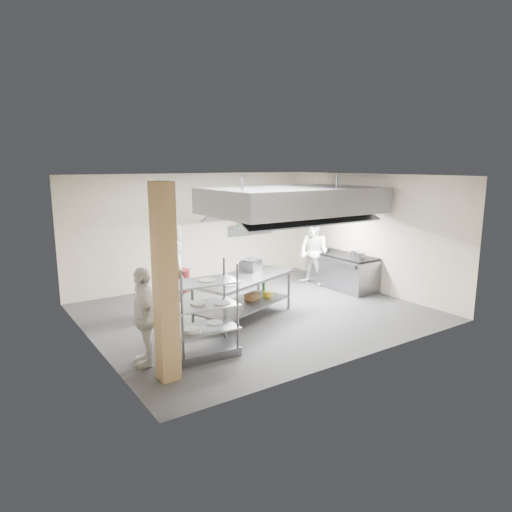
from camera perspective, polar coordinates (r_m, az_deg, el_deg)
floor at (r=10.22m, az=0.04°, el=-7.04°), size 7.00×7.00×0.00m
ceiling at (r=9.70m, az=0.04°, el=10.03°), size 7.00×7.00×0.00m
wall_back at (r=12.42m, az=-7.73°, el=3.28°), size 7.00×0.00×7.00m
wall_left at (r=8.44m, az=-20.07°, el=-1.14°), size 0.00×6.00×6.00m
wall_right at (r=12.13m, az=13.90°, el=2.85°), size 0.00×6.00×6.00m
column at (r=6.86m, az=-11.28°, el=-3.45°), size 0.30×0.30×3.00m
exhaust_hood at (r=10.82m, az=4.61°, el=6.95°), size 4.00×2.50×0.60m
hood_strip_a at (r=10.31m, az=0.64°, el=4.99°), size 1.60×0.12×0.04m
hood_strip_b at (r=11.43m, az=8.13°, el=5.50°), size 1.60×0.12×0.04m
wall_shelf at (r=13.17m, az=-0.37°, el=3.84°), size 1.50×0.28×0.04m
island at (r=9.71m, az=-1.53°, el=-5.22°), size 2.61×1.78×0.91m
island_worktop at (r=9.60m, az=-1.54°, el=-2.78°), size 2.61×1.78×0.06m
island_undershelf at (r=9.76m, az=-1.52°, el=-6.09°), size 2.40×1.62×0.04m
pass_rack at (r=7.79m, az=-6.43°, el=-6.77°), size 1.13×0.72×1.62m
cooking_range at (r=12.37m, az=10.64°, el=-1.94°), size 0.80×2.00×0.84m
range_top at (r=12.28m, az=10.72°, el=0.10°), size 0.78×1.96×0.06m
chef_head at (r=9.96m, az=-9.85°, el=-2.69°), size 0.44×0.64×1.67m
chef_line at (r=12.37m, az=7.24°, el=0.47°), size 0.83×0.99×1.81m
chef_plating at (r=7.64m, az=-13.83°, el=-7.35°), size 0.63×1.03×1.64m
griddle at (r=10.16m, az=-0.67°, el=-1.17°), size 0.57×0.53×0.22m
wicker_basket at (r=10.04m, az=-0.46°, el=-5.07°), size 0.35×0.29×0.13m
stockpot at (r=11.98m, az=12.37°, el=0.29°), size 0.23×0.23×0.16m
plate_stack at (r=7.89m, az=-6.39°, el=-8.76°), size 0.28×0.28×0.05m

